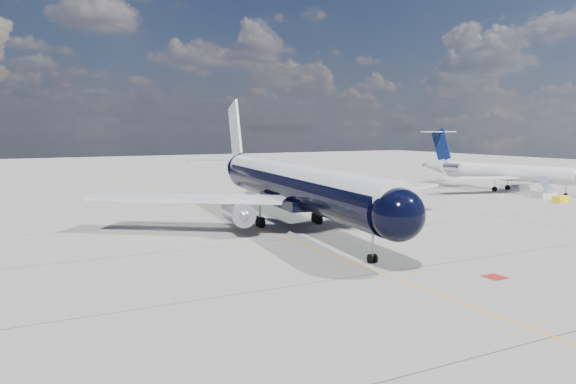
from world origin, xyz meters
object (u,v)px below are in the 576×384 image
service_tug (561,199)px  main_airliner (290,184)px  regional_jet (496,171)px  boarding_stair (545,194)px

service_tug → main_airliner: bearing=178.2°
main_airliner → regional_jet: bearing=24.2°
boarding_stair → regional_jet: bearing=100.7°
main_airliner → boarding_stair: size_ratio=13.44×
main_airliner → service_tug: size_ratio=21.49×
regional_jet → service_tug: (-4.41, -16.27, -3.03)m
main_airliner → regional_jet: (49.88, 14.74, -1.27)m
regional_jet → service_tug: bearing=-116.4°
regional_jet → boarding_stair: size_ratio=8.24×
main_airliner → regional_jet: 52.03m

